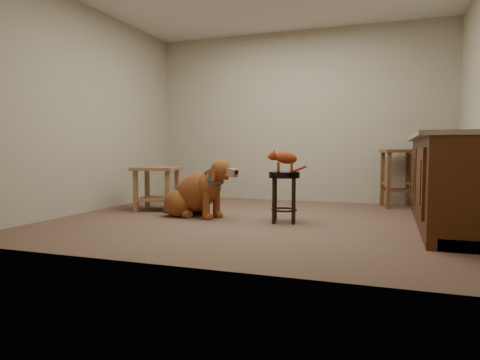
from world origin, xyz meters
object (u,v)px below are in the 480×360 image
at_px(padded_stool, 284,187).
at_px(tabby_kitten, 283,158).
at_px(wood_stool, 398,177).
at_px(side_table, 157,182).
at_px(golden_retriever, 197,194).

height_order(padded_stool, tabby_kitten, tabby_kitten).
relative_size(wood_stool, side_table, 1.23).
xyz_separation_m(wood_stool, tabby_kitten, (-1.20, -1.74, 0.28)).
height_order(padded_stool, wood_stool, wood_stool).
xyz_separation_m(side_table, tabby_kitten, (1.79, -0.40, 0.32)).
xyz_separation_m(wood_stool, golden_retriever, (-2.25, -1.68, -0.14)).
distance_m(golden_retriever, tabby_kitten, 1.14).
height_order(wood_stool, side_table, wood_stool).
relative_size(golden_retriever, tabby_kitten, 2.70).
bearing_deg(padded_stool, golden_retriever, 176.95).
height_order(wood_stool, tabby_kitten, same).
bearing_deg(padded_stool, wood_stool, 55.71).
relative_size(wood_stool, tabby_kitten, 1.96).
bearing_deg(wood_stool, side_table, -155.94).
bearing_deg(wood_stool, padded_stool, -124.29).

